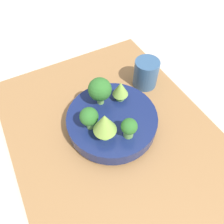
{
  "coord_description": "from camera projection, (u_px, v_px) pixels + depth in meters",
  "views": [
    {
      "loc": [
        -0.3,
        0.18,
        0.63
      ],
      "look_at": [
        0.04,
        -0.01,
        0.11
      ],
      "focal_mm": 35.0,
      "sensor_mm": 36.0,
      "label": 1
    }
  ],
  "objects": [
    {
      "name": "cup",
      "position": [
        146.0,
        73.0,
        0.78
      ],
      "size": [
        0.09,
        0.09,
        0.1
      ],
      "color": "#33567F",
      "rests_on": "table"
    },
    {
      "name": "table",
      "position": [
        116.0,
        139.0,
        0.7
      ],
      "size": [
        0.84,
        0.62,
        0.03
      ],
      "color": "#9E7042",
      "rests_on": "ground_plane"
    },
    {
      "name": "bowl",
      "position": [
        112.0,
        121.0,
        0.68
      ],
      "size": [
        0.28,
        0.28,
        0.06
      ],
      "color": "navy",
      "rests_on": "table"
    },
    {
      "name": "broccoli_floret_right",
      "position": [
        101.0,
        89.0,
        0.65
      ],
      "size": [
        0.07,
        0.07,
        0.1
      ],
      "color": "#7AB256",
      "rests_on": "bowl"
    },
    {
      "name": "broccoli_floret_back",
      "position": [
        89.0,
        117.0,
        0.6
      ],
      "size": [
        0.05,
        0.05,
        0.08
      ],
      "color": "#6BA34C",
      "rests_on": "bowl"
    },
    {
      "name": "ground_plane",
      "position": [
        116.0,
        141.0,
        0.71
      ],
      "size": [
        6.0,
        6.0,
        0.0
      ],
      "primitive_type": "plane",
      "color": "beige"
    },
    {
      "name": "romanesco_piece_far",
      "position": [
        105.0,
        124.0,
        0.57
      ],
      "size": [
        0.06,
        0.06,
        0.1
      ],
      "color": "#7AB256",
      "rests_on": "bowl"
    },
    {
      "name": "broccoli_floret_left",
      "position": [
        129.0,
        128.0,
        0.59
      ],
      "size": [
        0.05,
        0.05,
        0.07
      ],
      "color": "#6BA34C",
      "rests_on": "bowl"
    },
    {
      "name": "romanesco_piece_near",
      "position": [
        120.0,
        90.0,
        0.67
      ],
      "size": [
        0.05,
        0.05,
        0.07
      ],
      "color": "#609347",
      "rests_on": "bowl"
    }
  ]
}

